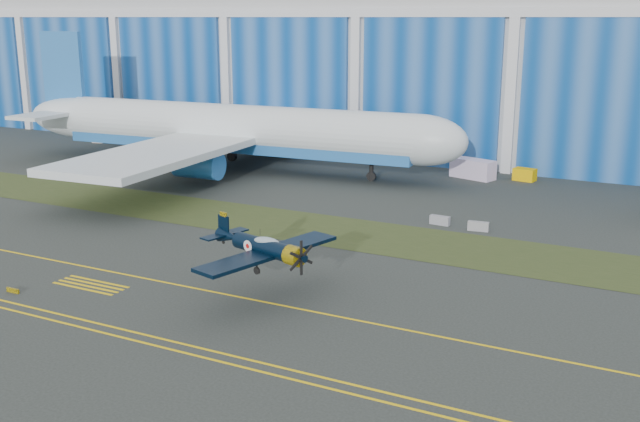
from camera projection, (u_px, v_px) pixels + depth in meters
The scene contains 15 objects.
ground at pixel (347, 290), 56.54m from camera, with size 260.00×260.00×0.00m, color #323835.
grass_median at pixel (412, 242), 68.58m from camera, with size 260.00×10.00×0.02m, color #475128.
hangar at pixel (548, 51), 114.54m from camera, with size 220.00×45.70×30.00m.
taxiway_centreline at pixel (317, 312), 52.24m from camera, with size 200.00×0.20×0.02m, color yellow.
edge_line_near at pixel (242, 367), 44.06m from camera, with size 80.00×0.20×0.02m, color yellow.
edge_line_far at pixel (251, 360), 44.92m from camera, with size 80.00×0.20×0.02m, color yellow.
hold_short_ladder at pixel (91, 285), 57.55m from camera, with size 6.00×2.40×0.02m, color yellow, non-canonical shape.
guard_board_left at pixel (13, 290), 55.93m from camera, with size 1.20×0.15×0.35m, color yellow.
warbird at pixel (263, 247), 54.03m from camera, with size 12.97×14.45×3.63m.
jetliner at pixel (232, 77), 98.64m from camera, with size 75.00×64.96×24.79m.
shipping_container at pixel (473, 169), 95.49m from camera, with size 5.66×2.26×2.45m, color silver.
tug at pixel (525, 175), 94.18m from camera, with size 2.65×1.66×1.55m, color #F6BB01.
cart at pixel (98, 139), 122.75m from camera, with size 1.83×1.10×1.10m, color silver.
barrier_a at pixel (440, 220), 74.20m from camera, with size 2.00×0.60×0.90m, color gray.
barrier_b at pixel (478, 226), 72.07m from camera, with size 2.00×0.60×0.90m, color gray.
Camera 1 is at (22.56, -48.25, 19.99)m, focal length 42.00 mm.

